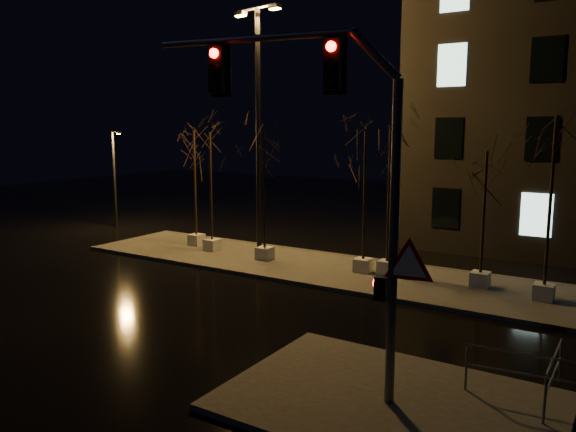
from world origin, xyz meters
The scene contains 15 objects.
ground centered at (0.00, 0.00, 0.00)m, with size 90.00×90.00×0.00m, color black.
median centered at (0.00, 6.00, 0.07)m, with size 22.00×5.00×0.15m, color #3F3E38.
sidewalk_corner centered at (7.50, -3.50, 0.07)m, with size 7.00×5.00×0.15m, color #3F3E38.
tree_0 centered at (-6.87, 6.56, 4.58)m, with size 1.80×1.80×5.84m.
tree_1 centered at (-5.38, 5.98, 4.53)m, with size 1.80×1.80×5.78m.
tree_2 centered at (-2.22, 5.83, 4.57)m, with size 1.80×1.80×5.82m.
tree_3 centered at (2.43, 6.16, 4.60)m, with size 1.80×1.80×5.86m.
tree_4 centered at (3.40, 6.32, 4.71)m, with size 1.80×1.80×6.01m.
tree_5 centered at (7.01, 6.49, 4.04)m, with size 1.80×1.80×5.13m.
tree_6 centered at (9.25, 5.98, 4.99)m, with size 1.80×1.80×6.39m.
traffic_signal_mast centered at (6.29, -3.84, 5.27)m, with size 6.33×1.09×7.80m.
streetlight_main centered at (-3.13, 6.70, 6.55)m, with size 2.77×0.85×11.09m.
streetlight_far centered at (-15.04, 8.60, 3.18)m, with size 1.11×0.50×5.78m.
guard_rail_a centered at (10.00, -2.06, 0.86)m, with size 2.50×0.28×1.08m.
guard_rail_b centered at (10.50, -1.76, 0.84)m, with size 0.08×2.25×1.06m.
Camera 1 is at (11.72, -14.33, 5.97)m, focal length 35.00 mm.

